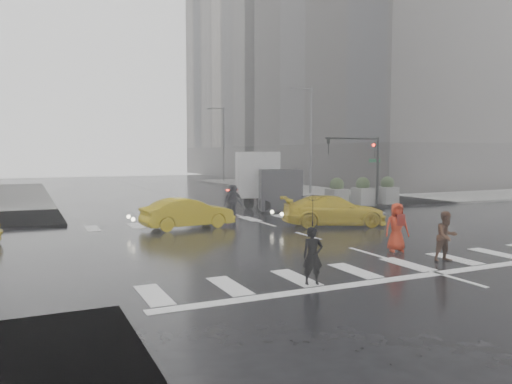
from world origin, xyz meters
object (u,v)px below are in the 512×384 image
pedestrian_brown (446,236)px  taxi_mid (188,213)px  box_truck (262,178)px  pedestrian_orange (397,227)px  traffic_signal_pole (365,157)px

pedestrian_brown → taxi_mid: size_ratio=0.38×
taxi_mid → box_truck: box_truck is taller
taxi_mid → box_truck: bearing=-53.4°
pedestrian_orange → taxi_mid: size_ratio=0.41×
taxi_mid → traffic_signal_pole: bearing=-80.0°
traffic_signal_pole → taxi_mid: traffic_signal_pole is taller
traffic_signal_pole → box_truck: traffic_signal_pole is taller
pedestrian_orange → traffic_signal_pole: bearing=79.5°
pedestrian_orange → pedestrian_brown: bearing=-57.5°
taxi_mid → pedestrian_orange: bearing=-155.4°
pedestrian_brown → pedestrian_orange: size_ratio=0.94×
traffic_signal_pole → box_truck: size_ratio=0.67×
pedestrian_brown → traffic_signal_pole: bearing=66.9°
traffic_signal_pole → pedestrian_brown: traffic_signal_pole is taller
traffic_signal_pole → pedestrian_brown: (-7.55, -14.18, -2.41)m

